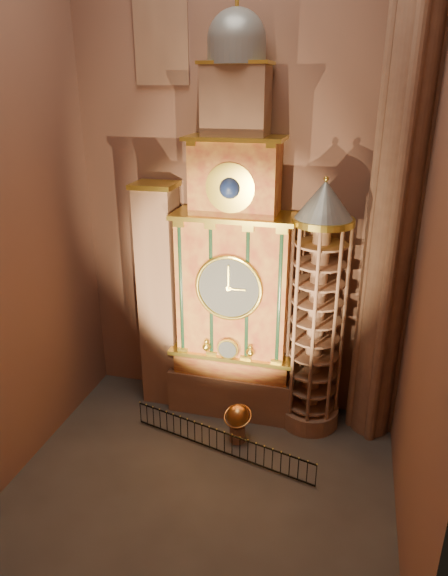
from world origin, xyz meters
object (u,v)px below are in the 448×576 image
(celestial_globe, at_px, (238,420))
(iron_railing, at_px, (221,442))
(portrait_tower, at_px, (160,297))
(stair_turret, at_px, (316,313))
(astronomical_clock, at_px, (235,271))

(celestial_globe, distance_m, iron_railing, 1.15)
(portrait_tower, height_order, celestial_globe, portrait_tower)
(stair_turret, xyz_separation_m, iron_railing, (-3.25, -3.02, -4.72))
(iron_railing, bearing_deg, portrait_tower, 137.93)
(astronomical_clock, xyz_separation_m, celestial_globe, (0.74, -2.35, -5.65))
(iron_railing, bearing_deg, astronomical_clock, 94.41)
(portrait_tower, bearing_deg, stair_turret, -2.33)
(astronomical_clock, bearing_deg, iron_railing, -85.59)
(astronomical_clock, xyz_separation_m, portrait_tower, (-3.40, 0.02, -1.53))
(portrait_tower, xyz_separation_m, celestial_globe, (4.14, -2.37, -4.13))
(stair_turret, distance_m, iron_railing, 6.47)
(portrait_tower, distance_m, celestial_globe, 6.31)
(astronomical_clock, distance_m, stair_turret, 3.78)
(astronomical_clock, relative_size, iron_railing, 2.14)
(portrait_tower, bearing_deg, celestial_globe, -29.82)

